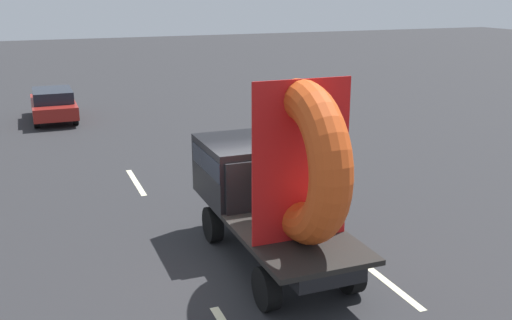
{
  "coord_description": "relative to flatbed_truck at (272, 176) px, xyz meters",
  "views": [
    {
      "loc": [
        -4.08,
        -10.62,
        5.54
      ],
      "look_at": [
        0.39,
        0.71,
        1.97
      ],
      "focal_mm": 41.2,
      "sensor_mm": 36.0,
      "label": 1
    }
  ],
  "objects": [
    {
      "name": "lane_dash_right_near",
      "position": [
        1.73,
        -1.68,
        -1.85
      ],
      "size": [
        0.16,
        2.51,
        0.01
      ],
      "primitive_type": "cube",
      "rotation": [
        0.0,
        0.0,
        1.57
      ],
      "color": "beige",
      "rests_on": "ground_plane"
    },
    {
      "name": "ground_plane",
      "position": [
        -0.39,
        0.15,
        -1.85
      ],
      "size": [
        120.0,
        120.0,
        0.0
      ],
      "primitive_type": "plane",
      "color": "#28282B"
    },
    {
      "name": "lane_dash_left_far",
      "position": [
        -1.73,
        6.23,
        -1.85
      ],
      "size": [
        0.16,
        2.56,
        0.01
      ],
      "primitive_type": "cube",
      "rotation": [
        0.0,
        0.0,
        1.57
      ],
      "color": "beige",
      "rests_on": "ground_plane"
    },
    {
      "name": "distant_sedan",
      "position": [
        -3.45,
        16.12,
        -1.12
      ],
      "size": [
        1.78,
        4.15,
        1.35
      ],
      "color": "black",
      "rests_on": "ground_plane"
    },
    {
      "name": "lane_dash_right_far",
      "position": [
        1.73,
        6.09,
        -1.85
      ],
      "size": [
        0.16,
        2.65,
        0.01
      ],
      "primitive_type": "cube",
      "rotation": [
        0.0,
        0.0,
        1.57
      ],
      "color": "beige",
      "rests_on": "ground_plane"
    },
    {
      "name": "flatbed_truck",
      "position": [
        0.0,
        0.0,
        0.0
      ],
      "size": [
        2.02,
        5.3,
        4.03
      ],
      "color": "black",
      "rests_on": "ground_plane"
    }
  ]
}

